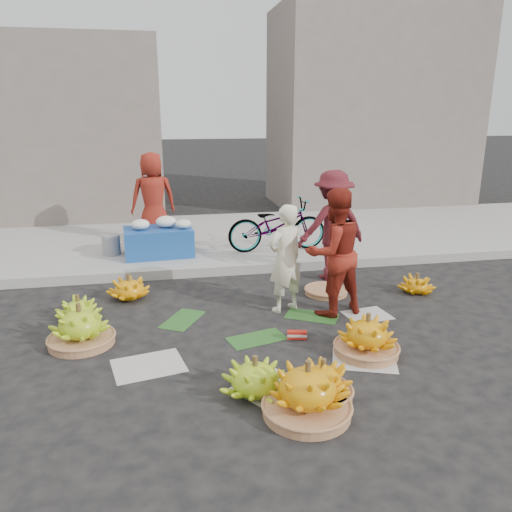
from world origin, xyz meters
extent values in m
plane|color=black|center=(0.00, 0.00, 0.00)|extent=(80.00, 80.00, 0.00)
cube|color=gray|center=(0.00, 2.20, 0.07)|extent=(40.00, 0.25, 0.15)
cube|color=gray|center=(0.00, 4.30, 0.06)|extent=(40.00, 4.00, 0.12)
cube|color=slate|center=(-4.00, 7.20, 2.00)|extent=(6.00, 3.00, 4.00)
cube|color=slate|center=(4.50, 7.70, 2.50)|extent=(5.00, 3.00, 5.00)
cylinder|color=#996440|center=(-2.03, 0.04, 0.04)|extent=(0.71, 0.71, 0.09)
cylinder|color=#4E3A1F|center=(-2.03, 0.04, 0.42)|extent=(0.05, 0.05, 0.12)
cylinder|color=#4E3A1F|center=(-0.33, -1.31, 0.32)|extent=(0.05, 0.05, 0.12)
cylinder|color=#996440|center=(0.04, -1.70, 0.04)|extent=(0.75, 0.75, 0.09)
cylinder|color=#4E3A1F|center=(0.04, -1.70, 0.44)|extent=(0.05, 0.05, 0.12)
cylinder|color=#996440|center=(0.24, -1.50, 0.04)|extent=(0.54, 0.54, 0.09)
cylinder|color=#4E3A1F|center=(0.24, -1.50, 0.33)|extent=(0.05, 0.05, 0.12)
cylinder|color=#996440|center=(0.97, -0.77, 0.04)|extent=(0.67, 0.67, 0.09)
cylinder|color=#4E3A1F|center=(0.97, -0.77, 0.40)|extent=(0.05, 0.05, 0.12)
cylinder|color=#4E3A1F|center=(2.40, 0.83, 0.23)|extent=(0.05, 0.05, 0.12)
cylinder|color=#4E3A1F|center=(-2.16, 0.78, 0.26)|extent=(0.05, 0.05, 0.12)
cylinder|color=#4E3A1F|center=(-1.57, 1.35, 0.30)|extent=(0.05, 0.05, 0.12)
cylinder|color=#996440|center=(1.13, 1.03, 0.03)|extent=(0.75, 0.75, 0.07)
cube|color=red|center=(0.34, -0.29, 0.05)|extent=(0.23, 0.12, 0.09)
imported|color=#F2EBCB|center=(0.41, 0.57, 0.69)|extent=(0.60, 0.51, 1.39)
imported|color=maroon|center=(0.98, 0.37, 0.80)|extent=(0.90, 0.78, 1.60)
imported|color=maroon|center=(1.42, 1.69, 0.83)|extent=(1.15, 0.77, 1.65)
cube|color=#164392|center=(-1.16, 3.04, 0.35)|extent=(1.17, 0.79, 0.47)
ellipsoid|color=white|center=(-1.44, 2.99, 0.67)|extent=(0.30, 0.30, 0.16)
ellipsoid|color=white|center=(-1.02, 3.09, 0.68)|extent=(0.34, 0.34, 0.19)
ellipsoid|color=white|center=(-0.74, 2.95, 0.66)|extent=(0.26, 0.26, 0.14)
cylinder|color=gray|center=(-1.96, 3.23, 0.29)|extent=(0.30, 0.30, 0.34)
imported|color=maroon|center=(-1.23, 4.00, 0.95)|extent=(0.88, 0.64, 1.66)
imported|color=gray|center=(0.87, 2.96, 0.57)|extent=(0.67, 1.75, 0.91)
camera|label=1|loc=(-1.09, -5.26, 2.50)|focal=35.00mm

